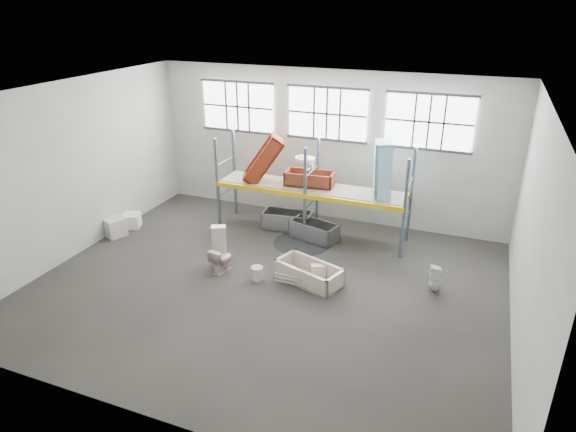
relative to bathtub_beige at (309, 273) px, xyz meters
The scene contains 34 objects.
floor 1.17m from the bathtub_beige, 149.92° to the right, with size 12.00×10.00×0.10m, color #44403A.
ceiling 4.92m from the bathtub_beige, 149.92° to the right, with size 12.00×10.00×0.10m, color silver.
wall_back 5.11m from the bathtub_beige, 102.22° to the left, with size 12.00×0.10×5.00m, color #A9A79C.
wall_front 6.12m from the bathtub_beige, 99.82° to the right, with size 12.00×0.10×5.00m, color #9C9B91.
wall_left 7.39m from the bathtub_beige, behind, with size 0.10×10.00×5.00m, color #AAA99F.
wall_right 5.58m from the bathtub_beige, ahead, with size 0.10×10.00×5.00m, color #B1B0A4.
window_left 6.91m from the bathtub_beige, 133.62° to the left, with size 2.60×0.04×1.60m, color white.
window_mid 5.59m from the bathtub_beige, 102.51° to the left, with size 2.60×0.04×1.60m, color white.
window_right 5.94m from the bathtub_beige, 63.02° to the left, with size 2.60×0.04×1.60m, color white.
rack_upright_la 4.77m from the bathtub_beige, 149.52° to the left, with size 0.08×0.08×3.00m, color slate.
rack_upright_lb 5.46m from the bathtub_beige, 138.31° to the left, with size 0.08×0.08×3.00m, color slate.
rack_upright_ma 2.82m from the bathtub_beige, 112.57° to the left, with size 0.08×0.08×3.00m, color slate.
rack_upright_mb 3.87m from the bathtub_beige, 105.36° to the left, with size 0.08×0.08×3.00m, color slate.
rack_upright_ra 3.33m from the bathtub_beige, 49.05° to the left, with size 0.08×0.08×3.00m, color slate.
rack_upright_rb 4.26m from the bathtub_beige, 60.17° to the left, with size 0.08×0.08×3.00m, color slate.
rack_beam_front 2.82m from the bathtub_beige, 112.57° to the left, with size 6.00×0.10×0.14m, color yellow.
rack_beam_back 3.87m from the bathtub_beige, 105.36° to the left, with size 6.00×0.10×0.14m, color yellow.
shelf_deck 3.36m from the bathtub_beige, 108.30° to the left, with size 5.90×1.10×0.03m, color gray.
wet_patch 2.36m from the bathtub_beige, 114.44° to the left, with size 1.80×1.80×0.00m, color black.
bathtub_beige is the anchor object (origin of this frame).
cistern_spare 0.27m from the bathtub_beige, 40.80° to the left, with size 0.39×0.18×0.37m, color beige.
sink_in_tub 0.33m from the bathtub_beige, 159.67° to the right, with size 0.49×0.49×0.17m, color beige.
toilet_beige 2.48m from the bathtub_beige, behind, with size 0.40×0.70×0.72m, color beige.
cistern_tall 2.69m from the bathtub_beige, behind, with size 0.39×0.25×1.21m, color beige.
toilet_white 3.29m from the bathtub_beige, 13.60° to the left, with size 0.33×0.33×0.73m, color white.
steel_tub_left 3.48m from the bathtub_beige, 121.05° to the left, with size 1.59×0.74×0.58m, color #ACAEB4, non-canonical shape.
steel_tub_right 2.67m from the bathtub_beige, 106.04° to the left, with size 1.51×0.71×0.55m, color #ABAEB3, non-canonical shape.
rust_tub_flat 3.60m from the bathtub_beige, 109.44° to the left, with size 1.52×0.71×0.43m, color brown, non-canonical shape.
rust_tub_tilted 4.43m from the bathtub_beige, 131.31° to the left, with size 1.68×0.79×0.47m, color #9A270D, non-canonical shape.
sink_on_shelf 3.43m from the bathtub_beige, 112.45° to the left, with size 0.63×0.49×0.56m, color white.
blue_tub_upright 3.82m from the bathtub_beige, 67.42° to the left, with size 1.72×0.81×0.48m, color #95D8EB, non-canonical shape.
bucket 1.41m from the bathtub_beige, 163.95° to the right, with size 0.32×0.32×0.38m, color beige.
carton_near 6.80m from the bathtub_beige, behind, with size 0.69×0.59×0.59m, color beige.
carton_far 6.77m from the bathtub_beige, 169.83° to the left, with size 0.55×0.55×0.46m, color white.
Camera 1 is at (4.75, -10.56, 7.01)m, focal length 31.46 mm.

